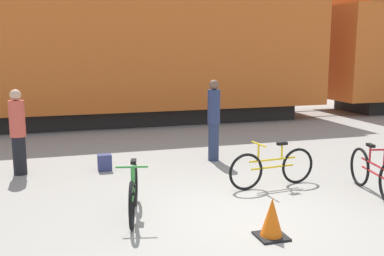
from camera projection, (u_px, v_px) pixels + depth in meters
name	position (u px, v px, depth m)	size (l,w,h in m)	color
ground_plane	(243.00, 217.00, 6.75)	(80.00, 80.00, 0.00)	gray
freight_train	(133.00, 36.00, 14.99)	(41.70, 2.99, 5.56)	black
rail_near	(139.00, 125.00, 14.82)	(53.70, 0.07, 0.01)	#4C4238
rail_far	(132.00, 119.00, 16.17)	(53.70, 0.07, 0.01)	#4C4238
bicycle_yellow	(272.00, 168.00, 8.17)	(1.77, 0.46, 0.84)	black
bicycle_green	(134.00, 193.00, 6.71)	(0.50, 1.64, 0.86)	black
bicycle_maroon	(374.00, 174.00, 7.71)	(0.50, 1.76, 0.88)	black
person_in_navy	(214.00, 119.00, 10.03)	(0.28, 0.28, 1.83)	#283351
person_in_red	(18.00, 132.00, 8.90)	(0.31, 0.31, 1.71)	black
backpack	(105.00, 163.00, 9.30)	(0.28, 0.20, 0.34)	navy
traffic_cone	(272.00, 219.00, 5.97)	(0.40, 0.40, 0.55)	black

